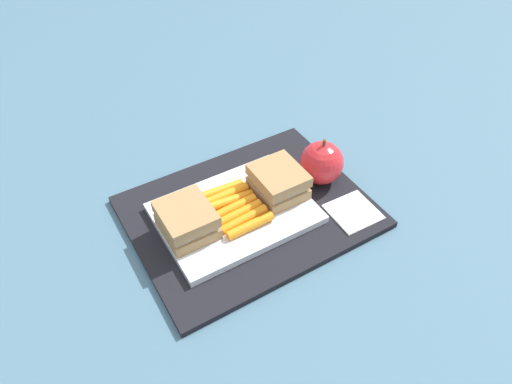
% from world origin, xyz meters
% --- Properties ---
extents(ground_plane, '(2.40, 2.40, 0.00)m').
position_xyz_m(ground_plane, '(0.00, 0.00, 0.00)').
color(ground_plane, '#42667A').
extents(lunchbag_mat, '(0.36, 0.28, 0.01)m').
position_xyz_m(lunchbag_mat, '(0.00, 0.00, 0.01)').
color(lunchbag_mat, black).
rests_on(lunchbag_mat, ground_plane).
extents(food_tray, '(0.23, 0.17, 0.01)m').
position_xyz_m(food_tray, '(-0.03, 0.00, 0.02)').
color(food_tray, white).
rests_on(food_tray, lunchbag_mat).
extents(sandwich_half_left, '(0.07, 0.08, 0.04)m').
position_xyz_m(sandwich_half_left, '(-0.10, 0.00, 0.04)').
color(sandwich_half_left, '#9E7A4C').
rests_on(sandwich_half_left, food_tray).
extents(sandwich_half_right, '(0.07, 0.08, 0.04)m').
position_xyz_m(sandwich_half_right, '(0.05, 0.00, 0.04)').
color(sandwich_half_right, '#9E7A4C').
rests_on(sandwich_half_right, food_tray).
extents(carrot_sticks_bundle, '(0.08, 0.10, 0.02)m').
position_xyz_m(carrot_sticks_bundle, '(-0.03, 0.00, 0.03)').
color(carrot_sticks_bundle, orange).
rests_on(carrot_sticks_bundle, food_tray).
extents(apple, '(0.07, 0.07, 0.08)m').
position_xyz_m(apple, '(0.14, -0.00, 0.05)').
color(apple, red).
rests_on(apple, lunchbag_mat).
extents(paper_napkin, '(0.07, 0.07, 0.00)m').
position_xyz_m(paper_napkin, '(0.14, -0.09, 0.01)').
color(paper_napkin, white).
rests_on(paper_napkin, lunchbag_mat).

